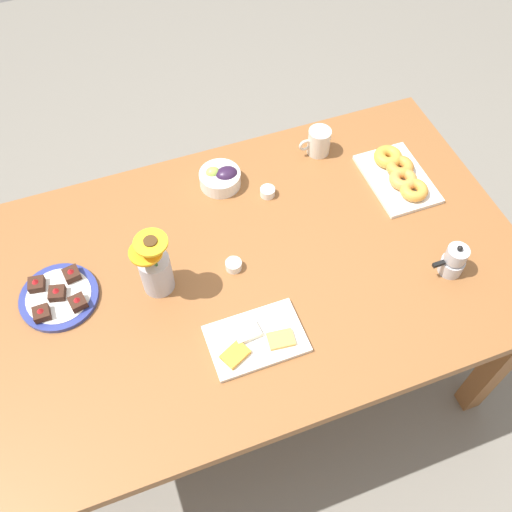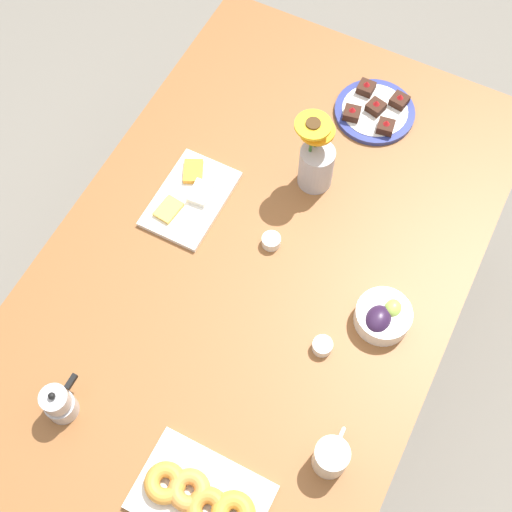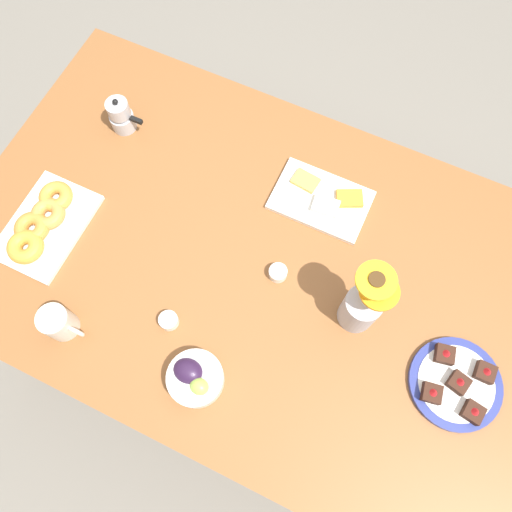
{
  "view_description": "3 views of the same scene",
  "coord_description": "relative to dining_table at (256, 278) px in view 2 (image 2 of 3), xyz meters",
  "views": [
    {
      "loc": [
        0.33,
        0.88,
        2.15
      ],
      "look_at": [
        0.0,
        0.0,
        0.78
      ],
      "focal_mm": 40.0,
      "sensor_mm": 36.0,
      "label": 1
    },
    {
      "loc": [
        -0.7,
        -0.36,
        2.33
      ],
      "look_at": [
        0.0,
        0.0,
        0.78
      ],
      "focal_mm": 50.0,
      "sensor_mm": 36.0,
      "label": 2
    },
    {
      "loc": [
        0.19,
        -0.4,
        1.97
      ],
      "look_at": [
        0.0,
        0.0,
        0.78
      ],
      "focal_mm": 35.0,
      "sensor_mm": 36.0,
      "label": 3
    }
  ],
  "objects": [
    {
      "name": "dining_table",
      "position": [
        0.0,
        0.0,
        0.0
      ],
      "size": [
        1.6,
        1.0,
        0.74
      ],
      "color": "brown",
      "rests_on": "ground_plane"
    },
    {
      "name": "flower_vase",
      "position": [
        0.29,
        -0.02,
        0.17
      ],
      "size": [
        0.11,
        0.11,
        0.24
      ],
      "color": "#B2B2BC",
      "rests_on": "dining_table"
    },
    {
      "name": "moka_pot",
      "position": [
        -0.53,
        0.22,
        0.13
      ],
      "size": [
        0.11,
        0.07,
        0.12
      ],
      "color": "#B7B7BC",
      "rests_on": "dining_table"
    },
    {
      "name": "coffee_mug",
      "position": [
        -0.36,
        -0.36,
        0.13
      ],
      "size": [
        0.11,
        0.08,
        0.09
      ],
      "color": "beige",
      "rests_on": "dining_table"
    },
    {
      "name": "jam_cup_honey",
      "position": [
        -0.13,
        -0.24,
        0.1
      ],
      "size": [
        0.05,
        0.05,
        0.03
      ],
      "color": "white",
      "rests_on": "dining_table"
    },
    {
      "name": "croissant_platter",
      "position": [
        -0.56,
        -0.15,
        0.11
      ],
      "size": [
        0.19,
        0.28,
        0.05
      ],
      "color": "white",
      "rests_on": "dining_table"
    },
    {
      "name": "grape_bowl",
      "position": [
        -0.01,
        -0.34,
        0.12
      ],
      "size": [
        0.13,
        0.13,
        0.07
      ],
      "color": "white",
      "rests_on": "dining_table"
    },
    {
      "name": "ground_plane",
      "position": [
        0.0,
        0.0,
        -0.65
      ],
      "size": [
        6.0,
        6.0,
        0.0
      ],
      "primitive_type": "plane",
      "color": "slate"
    },
    {
      "name": "cheese_platter",
      "position": [
        0.09,
        0.24,
        0.1
      ],
      "size": [
        0.26,
        0.17,
        0.03
      ],
      "color": "white",
      "rests_on": "dining_table"
    },
    {
      "name": "jam_cup_berry",
      "position": [
        0.07,
        -0.01,
        0.1
      ],
      "size": [
        0.05,
        0.05,
        0.03
      ],
      "color": "white",
      "rests_on": "dining_table"
    },
    {
      "name": "dessert_plate",
      "position": [
        0.57,
        -0.08,
        0.1
      ],
      "size": [
        0.22,
        0.22,
        0.05
      ],
      "color": "navy",
      "rests_on": "dining_table"
    }
  ]
}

